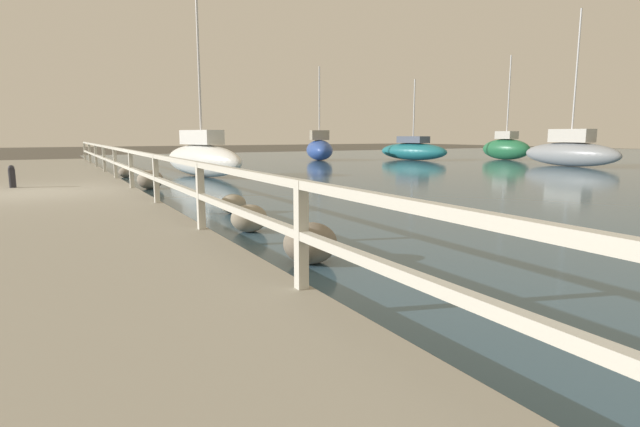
{
  "coord_description": "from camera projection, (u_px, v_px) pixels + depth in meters",
  "views": [
    {
      "loc": [
        0.34,
        -13.58,
        1.64
      ],
      "look_at": [
        5.85,
        -3.58,
        -0.18
      ],
      "focal_mm": 28.0,
      "sensor_mm": 36.0,
      "label": 1
    }
  ],
  "objects": [
    {
      "name": "boulder_upstream",
      "position": [
        310.0,
        243.0,
        6.37
      ],
      "size": [
        0.71,
        0.64,
        0.53
      ],
      "color": "slate",
      "rests_on": "ground"
    },
    {
      "name": "ground_plane",
      "position": [
        32.0,
        204.0,
        11.85
      ],
      "size": [
        120.0,
        120.0,
        0.0
      ],
      "primitive_type": "plane",
      "color": "#4C473D"
    },
    {
      "name": "sailboat_blue",
      "position": [
        319.0,
        149.0,
        31.63
      ],
      "size": [
        2.67,
        4.08,
        5.8
      ],
      "rotation": [
        0.0,
        0.0,
        -0.32
      ],
      "color": "#2D4C9E",
      "rests_on": "water_surface"
    },
    {
      "name": "dock_walkway",
      "position": [
        31.0,
        198.0,
        11.82
      ],
      "size": [
        4.75,
        36.0,
        0.27
      ],
      "color": "gray",
      "rests_on": "ground"
    },
    {
      "name": "mooring_bollard",
      "position": [
        12.0,
        176.0,
        12.9
      ],
      "size": [
        0.16,
        0.16,
        0.58
      ],
      "color": "black",
      "rests_on": "dock_walkway"
    },
    {
      "name": "sailboat_green",
      "position": [
        506.0,
        148.0,
        32.36
      ],
      "size": [
        1.73,
        3.55,
        6.58
      ],
      "rotation": [
        0.0,
        0.0,
        0.1
      ],
      "color": "#236B42",
      "rests_on": "water_surface"
    },
    {
      "name": "boulder_far_strip",
      "position": [
        249.0,
        218.0,
        8.43
      ],
      "size": [
        0.62,
        0.56,
        0.47
      ],
      "color": "gray",
      "rests_on": "ground"
    },
    {
      "name": "railing",
      "position": [
        131.0,
        162.0,
        12.78
      ],
      "size": [
        0.1,
        32.5,
        0.98
      ],
      "color": "beige",
      "rests_on": "dock_walkway"
    },
    {
      "name": "sailboat_gray",
      "position": [
        570.0,
        151.0,
        25.66
      ],
      "size": [
        1.34,
        5.3,
        7.78
      ],
      "rotation": [
        0.0,
        0.0,
        0.01
      ],
      "color": "gray",
      "rests_on": "water_surface"
    },
    {
      "name": "boulder_near_dock",
      "position": [
        150.0,
        179.0,
        15.08
      ],
      "size": [
        0.77,
        0.69,
        0.58
      ],
      "color": "gray",
      "rests_on": "ground"
    },
    {
      "name": "boulder_mid_strip",
      "position": [
        126.0,
        172.0,
        19.23
      ],
      "size": [
        0.52,
        0.47,
        0.39
      ],
      "color": "gray",
      "rests_on": "ground"
    },
    {
      "name": "boulder_downstream",
      "position": [
        233.0,
        204.0,
        10.38
      ],
      "size": [
        0.55,
        0.49,
        0.41
      ],
      "color": "gray",
      "rests_on": "ground"
    },
    {
      "name": "sailboat_teal",
      "position": [
        413.0,
        150.0,
        31.9
      ],
      "size": [
        2.66,
        5.27,
        5.05
      ],
      "rotation": [
        0.0,
        0.0,
        0.23
      ],
      "color": "#1E707A",
      "rests_on": "water_surface"
    },
    {
      "name": "sailboat_white",
      "position": [
        202.0,
        157.0,
        19.43
      ],
      "size": [
        2.32,
        5.35,
        8.17
      ],
      "rotation": [
        0.0,
        0.0,
        0.25
      ],
      "color": "white",
      "rests_on": "water_surface"
    }
  ]
}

